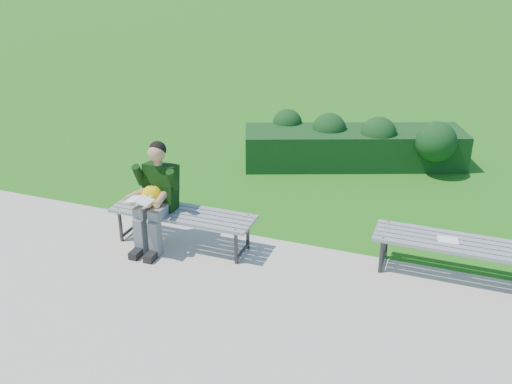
% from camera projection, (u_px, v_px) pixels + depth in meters
% --- Properties ---
extents(ground, '(80.00, 80.00, 0.00)m').
position_uv_depth(ground, '(275.00, 241.00, 7.25)').
color(ground, '#227E1D').
rests_on(ground, ground).
extents(walkway, '(30.00, 3.50, 0.02)m').
position_uv_depth(walkway, '(220.00, 319.00, 5.75)').
color(walkway, beige).
rests_on(walkway, ground).
extents(hedge, '(3.72, 2.15, 0.89)m').
position_uv_depth(hedge, '(358.00, 144.00, 9.52)').
color(hedge, '#114417').
rests_on(hedge, ground).
extents(bench_left, '(1.80, 0.50, 0.46)m').
position_uv_depth(bench_left, '(183.00, 216.00, 6.96)').
color(bench_left, gray).
rests_on(bench_left, walkway).
extents(bench_right, '(1.80, 0.50, 0.46)m').
position_uv_depth(bench_right, '(457.00, 246.00, 6.29)').
color(bench_right, gray).
rests_on(bench_right, walkway).
extents(seated_boy, '(0.56, 0.76, 1.31)m').
position_uv_depth(seated_boy, '(155.00, 193.00, 6.85)').
color(seated_boy, gray).
rests_on(seated_boy, walkway).
extents(paper_sheet, '(0.24, 0.19, 0.01)m').
position_uv_depth(paper_sheet, '(448.00, 240.00, 6.30)').
color(paper_sheet, white).
rests_on(paper_sheet, bench_right).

